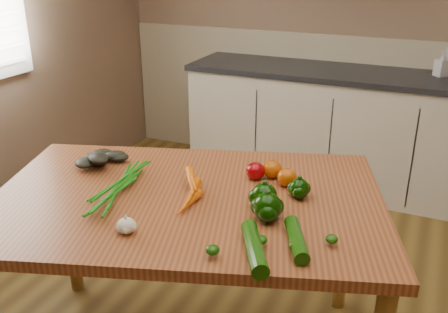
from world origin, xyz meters
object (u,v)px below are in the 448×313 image
soap_bottle_b (442,64)px  carrot_bunch (167,187)px  leafy_greens (101,153)px  pepper_b (299,188)px  pepper_c (267,207)px  zucchini_a (297,239)px  tomato_c (287,177)px  garlic_bulb (126,226)px  table (187,216)px  zucchini_b (254,248)px  tomato_b (272,169)px  pepper_a (264,196)px  tomato_a (255,171)px

soap_bottle_b → carrot_bunch: (-0.91, -2.20, -0.13)m
leafy_greens → pepper_b: leafy_greens is taller
soap_bottle_b → pepper_c: 2.28m
leafy_greens → zucchini_a: size_ratio=0.95×
pepper_c → zucchini_a: 0.19m
carrot_bunch → tomato_c: 0.49m
leafy_greens → garlic_bulb: size_ratio=3.36×
soap_bottle_b → table: bearing=25.5°
leafy_greens → zucchini_b: 0.97m
pepper_b → pepper_c: 0.22m
table → tomato_b: tomato_b is taller
garlic_bulb → pepper_a: bearing=44.4°
garlic_bulb → tomato_a: tomato_a is taller
soap_bottle_b → zucchini_b: size_ratio=0.64×
carrot_bunch → tomato_c: carrot_bunch is taller
zucchini_b → tomato_c: bearing=95.9°
table → tomato_c: tomato_c is taller
pepper_c → tomato_a: 0.34m
table → pepper_c: (0.35, -0.05, 0.14)m
tomato_a → tomato_c: 0.14m
pepper_a → pepper_b: pepper_a is taller
tomato_c → zucchini_b: tomato_c is taller
table → tomato_c: size_ratio=21.80×
carrot_bunch → pepper_b: bearing=4.3°
leafy_greens → tomato_b: size_ratio=2.65×
pepper_a → tomato_b: (-0.06, 0.26, -0.01)m
soap_bottle_b → leafy_greens: (-1.33, -2.05, -0.11)m
pepper_b → leafy_greens: bearing=-177.5°
pepper_a → pepper_b: 0.16m
tomato_b → zucchini_b: tomato_b is taller
table → carrot_bunch: 0.15m
pepper_c → soap_bottle_b: bearing=77.5°
leafy_greens → pepper_a: 0.81m
pepper_b → carrot_bunch: bearing=-157.7°
garlic_bulb → tomato_b: size_ratio=0.79×
tomato_a → tomato_b: 0.07m
pepper_b → tomato_c: 0.11m
pepper_b → tomato_c: (-0.07, 0.08, -0.00)m
leafy_greens → carrot_bunch: bearing=-20.1°
soap_bottle_b → tomato_c: 2.00m
table → soap_bottle_b: size_ratio=10.41×
soap_bottle_b → pepper_a: 2.21m
tomato_c → soap_bottle_b: bearing=75.2°
soap_bottle_b → tomato_a: (-0.65, -1.92, -0.13)m
tomato_a → tomato_c: bearing=-3.7°
carrot_bunch → pepper_c: (0.42, -0.02, 0.01)m
pepper_a → pepper_c: pepper_c is taller
tomato_b → tomato_c: size_ratio=1.02×
carrot_bunch → tomato_a: 0.39m
garlic_bulb → pepper_a: size_ratio=0.68×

